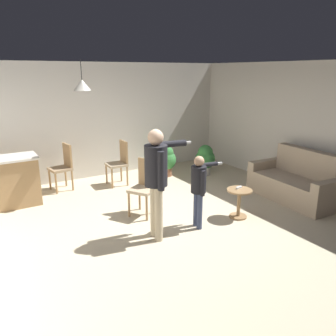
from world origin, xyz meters
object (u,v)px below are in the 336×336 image
object	(u,v)px
couch_floral	(296,183)
spare_remote_on_table	(239,188)
side_table_by_couch	(239,200)
dining_chair_centre_back	(63,165)
kitchen_counter	(4,183)
dining_chair_near_wall	(145,185)
potted_plant_by_wall	(205,158)
person_child	(199,184)
person_adult	(157,173)
dining_chair_by_counter	(119,161)
potted_plant_corner	(166,159)

from	to	relation	value
couch_floral	spare_remote_on_table	distance (m)	1.58
side_table_by_couch	dining_chair_centre_back	distance (m)	3.81
kitchen_counter	dining_chair_near_wall	xyz separation A→B (m)	(2.11, -1.67, 0.07)
side_table_by_couch	dining_chair_centre_back	bearing A→B (deg)	125.77
kitchen_counter	potted_plant_by_wall	bearing A→B (deg)	-4.26
person_child	potted_plant_by_wall	distance (m)	2.99
kitchen_counter	side_table_by_couch	size ratio (longest dim) A/B	2.42
potted_plant_by_wall	dining_chair_near_wall	bearing A→B (deg)	-150.69
side_table_by_couch	person_child	bearing A→B (deg)	175.95
couch_floral	person_adult	world-z (taller)	person_adult
couch_floral	person_adult	xyz separation A→B (m)	(-3.18, 0.02, 0.72)
couch_floral	potted_plant_by_wall	size ratio (longest dim) A/B	2.45
person_adult	dining_chair_near_wall	world-z (taller)	person_adult
side_table_by_couch	person_adult	bearing A→B (deg)	176.59
dining_chair_near_wall	potted_plant_by_wall	world-z (taller)	dining_chair_near_wall
dining_chair_centre_back	spare_remote_on_table	size ratio (longest dim) A/B	7.69
person_child	dining_chair_near_wall	distance (m)	1.09
couch_floral	side_table_by_couch	xyz separation A→B (m)	(-1.59, -0.08, -0.00)
couch_floral	kitchen_counter	size ratio (longest dim) A/B	1.47
dining_chair_near_wall	potted_plant_by_wall	distance (m)	2.73
couch_floral	side_table_by_couch	size ratio (longest dim) A/B	3.55
side_table_by_couch	couch_floral	bearing A→B (deg)	2.73
kitchen_counter	couch_floral	bearing A→B (deg)	-27.44
couch_floral	potted_plant_by_wall	xyz separation A→B (m)	(-0.53, 2.28, 0.08)
person_child	dining_chair_by_counter	xyz separation A→B (m)	(-0.22, 2.71, -0.21)
potted_plant_by_wall	couch_floral	bearing A→B (deg)	-76.77
person_adult	potted_plant_by_wall	bearing A→B (deg)	138.45
side_table_by_couch	spare_remote_on_table	distance (m)	0.22
dining_chair_by_counter	dining_chair_near_wall	size ratio (longest dim) A/B	1.00
dining_chair_centre_back	potted_plant_corner	xyz separation A→B (m)	(2.40, -0.31, -0.13)
couch_floral	spare_remote_on_table	world-z (taller)	couch_floral
side_table_by_couch	person_child	distance (m)	0.94
side_table_by_couch	dining_chair_by_counter	distance (m)	2.97
side_table_by_couch	dining_chair_by_counter	bearing A→B (deg)	110.79
potted_plant_corner	kitchen_counter	bearing A→B (deg)	-178.67
side_table_by_couch	potted_plant_by_wall	xyz separation A→B (m)	(1.06, 2.35, 0.09)
potted_plant_corner	spare_remote_on_table	world-z (taller)	potted_plant_corner
dining_chair_near_wall	spare_remote_on_table	world-z (taller)	dining_chair_near_wall
side_table_by_couch	potted_plant_by_wall	distance (m)	2.58
kitchen_counter	side_table_by_couch	world-z (taller)	kitchen_counter
dining_chair_by_counter	spare_remote_on_table	world-z (taller)	dining_chair_by_counter
couch_floral	potted_plant_corner	world-z (taller)	couch_floral
potted_plant_by_wall	person_child	bearing A→B (deg)	-129.55
couch_floral	kitchen_counter	world-z (taller)	couch_floral
couch_floral	spare_remote_on_table	xyz separation A→B (m)	(-1.57, -0.03, 0.21)
kitchen_counter	spare_remote_on_table	bearing A→B (deg)	-37.36
dining_chair_near_wall	spare_remote_on_table	distance (m)	1.66
dining_chair_near_wall	dining_chair_centre_back	distance (m)	2.26
couch_floral	potted_plant_by_wall	world-z (taller)	couch_floral
side_table_by_couch	dining_chair_near_wall	bearing A→B (deg)	142.48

